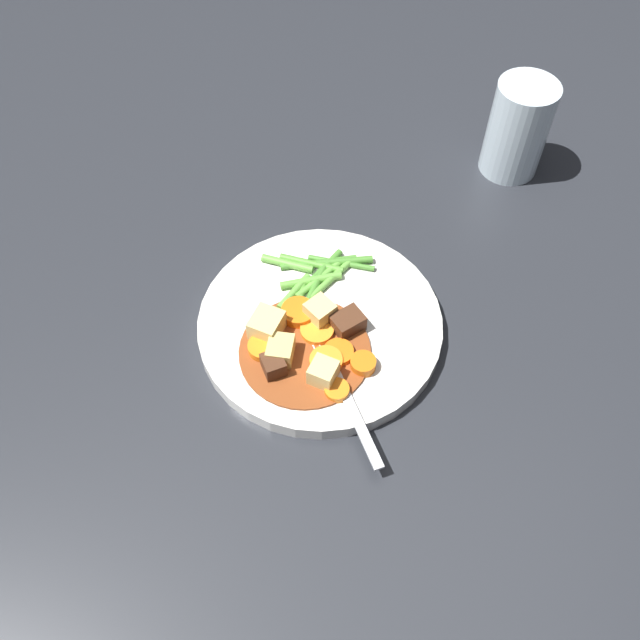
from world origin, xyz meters
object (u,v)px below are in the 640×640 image
carrot_slice_2 (363,364)px  meat_chunk_1 (348,323)px  carrot_slice_5 (337,390)px  water_glass (518,129)px  carrot_slice_1 (326,362)px  carrot_slice_3 (338,353)px  potato_chunk_1 (324,314)px  meat_chunk_0 (274,366)px  dinner_plate (320,325)px  potato_chunk_3 (323,373)px  potato_chunk_0 (267,326)px  potato_chunk_2 (280,351)px  carrot_slice_0 (263,348)px  carrot_slice_6 (299,311)px  carrot_slice_4 (315,330)px  fork (341,385)px

carrot_slice_2 → meat_chunk_1: meat_chunk_1 is taller
carrot_slice_5 → water_glass: water_glass is taller
carrot_slice_1 → carrot_slice_3: carrot_slice_1 is taller
potato_chunk_1 → meat_chunk_0: (0.07, -0.04, -0.00)m
carrot_slice_2 → water_glass: (-0.34, 0.14, 0.04)m
dinner_plate → potato_chunk_3: 0.07m
potato_chunk_0 → potato_chunk_1: 0.06m
carrot_slice_2 → meat_chunk_1: 0.05m
carrot_slice_1 → potato_chunk_2: (-0.00, -0.05, 0.01)m
dinner_plate → carrot_slice_5: carrot_slice_5 is taller
carrot_slice_0 → water_glass: water_glass is taller
carrot_slice_6 → potato_chunk_3: potato_chunk_3 is taller
potato_chunk_1 → meat_chunk_0: bearing=-28.8°
dinner_plate → carrot_slice_2: bearing=47.2°
meat_chunk_1 → carrot_slice_1: bearing=-16.4°
carrot_slice_4 → carrot_slice_6: 0.03m
carrot_slice_1 → carrot_slice_5: 0.03m
meat_chunk_0 → carrot_slice_6: bearing=171.9°
carrot_slice_5 → meat_chunk_0: (-0.01, -0.07, 0.01)m
carrot_slice_6 → carrot_slice_4: bearing=46.5°
potato_chunk_1 → meat_chunk_0: potato_chunk_1 is taller
carrot_slice_2 → fork: (0.02, -0.02, -0.00)m
carrot_slice_6 → potato_chunk_2: 0.06m
carrot_slice_2 → potato_chunk_1: potato_chunk_1 is taller
carrot_slice_4 → potato_chunk_2: size_ratio=1.18×
carrot_slice_5 → carrot_slice_6: size_ratio=0.70×
carrot_slice_0 → carrot_slice_4: carrot_slice_0 is taller
carrot_slice_6 → potato_chunk_0: potato_chunk_0 is taller
carrot_slice_3 → potato_chunk_2: (0.01, -0.06, 0.01)m
carrot_slice_0 → carrot_slice_5: carrot_slice_0 is taller
meat_chunk_1 → water_glass: 0.34m
carrot_slice_6 → meat_chunk_1: 0.05m
carrot_slice_4 → potato_chunk_0: (0.01, -0.05, 0.01)m
carrot_slice_4 → meat_chunk_0: meat_chunk_0 is taller
carrot_slice_5 → fork: 0.01m
water_glass → carrot_slice_1: bearing=-26.6°
potato_chunk_2 → carrot_slice_4: bearing=141.5°
carrot_slice_2 → carrot_slice_5: bearing=-31.8°
carrot_slice_2 → carrot_slice_4: (-0.03, -0.05, -0.00)m
dinner_plate → carrot_slice_6: (-0.00, -0.02, 0.02)m
dinner_plate → fork: fork is taller
carrot_slice_6 → meat_chunk_1: meat_chunk_1 is taller
meat_chunk_1 → water_glass: bearing=151.9°
carrot_slice_1 → meat_chunk_1: meat_chunk_1 is taller
meat_chunk_1 → potato_chunk_2: bearing=-52.0°
carrot_slice_2 → carrot_slice_3: (-0.01, -0.03, -0.00)m
carrot_slice_0 → carrot_slice_2: size_ratio=1.20×
carrot_slice_1 → carrot_slice_4: bearing=-153.4°
potato_chunk_1 → meat_chunk_1: size_ratio=0.83×
dinner_plate → carrot_slice_3: 0.05m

